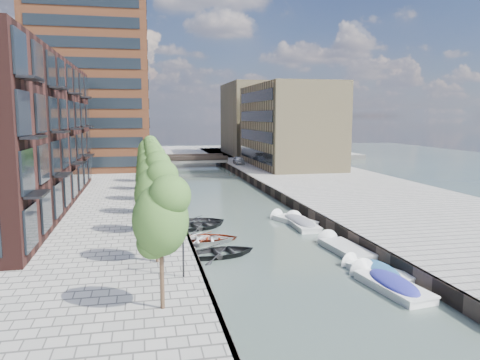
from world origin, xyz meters
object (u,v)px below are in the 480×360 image
object	(u,v)px
sloop_2	(211,241)
tree_5	(148,153)
sloop_3	(202,244)
motorboat_4	(292,220)
sloop_4	(200,229)
tree_6	(147,149)
motorboat_1	(301,224)
sloop_1	(201,223)
car	(239,160)
tree_3	(151,166)
motorboat_2	(342,249)
motorboat_0	(387,284)
motorboat_3	(375,271)
tree_0	(161,215)
tree_2	(153,176)
tree_1	(156,190)
bridge	(192,160)
tree_4	(149,159)
sloop_0	(222,256)

from	to	relation	value
sloop_2	tree_5	bearing A→B (deg)	20.94
sloop_3	motorboat_4	world-z (taller)	motorboat_4
sloop_3	sloop_4	world-z (taller)	sloop_3
tree_6	motorboat_4	xyz separation A→B (m)	(12.55, -22.43, -5.11)
tree_6	motorboat_1	distance (m)	27.82
sloop_1	car	bearing A→B (deg)	-9.01
motorboat_1	tree_3	bearing A→B (deg)	166.33
sloop_2	tree_3	bearing A→B (deg)	43.48
motorboat_2	car	world-z (taller)	car
tree_6	motorboat_1	xyz separation A→B (m)	(12.87, -24.13, -5.10)
motorboat_0	motorboat_3	size ratio (longest dim) A/B	1.16
tree_0	tree_2	distance (m)	14.00
tree_2	motorboat_0	bearing A→B (deg)	-41.93
sloop_3	motorboat_1	size ratio (longest dim) A/B	0.94
tree_3	motorboat_3	xyz separation A→B (m)	(13.14, -16.04, -5.12)
tree_1	motorboat_2	distance (m)	14.60
sloop_4	bridge	bearing A→B (deg)	-25.08
bridge	motorboat_1	xyz separation A→B (m)	(4.37, -50.13, -1.18)
motorboat_0	car	xyz separation A→B (m)	(3.79, 59.40, 1.50)
sloop_3	car	world-z (taller)	car
motorboat_1	car	distance (m)	44.33
sloop_1	motorboat_4	bearing A→B (deg)	-91.89
tree_3	tree_4	size ratio (longest dim) A/B	1.00
tree_2	motorboat_3	bearing A→B (deg)	-34.53
tree_5	sloop_2	bearing A→B (deg)	-77.92
bridge	motorboat_3	distance (m)	63.22
tree_4	motorboat_0	xyz separation A→B (m)	(12.66, -25.37, -5.08)
tree_0	sloop_4	distance (m)	19.93
tree_0	sloop_3	xyz separation A→B (m)	(3.53, 13.87, -5.31)
car	tree_6	bearing A→B (deg)	-127.35
sloop_1	sloop_3	size ratio (longest dim) A/B	0.84
tree_4	sloop_4	distance (m)	11.37
tree_1	motorboat_3	xyz separation A→B (m)	(13.14, -2.04, -5.12)
sloop_2	motorboat_2	bearing A→B (deg)	-108.05
tree_1	tree_2	world-z (taller)	same
tree_1	tree_4	world-z (taller)	same
tree_5	sloop_0	distance (m)	25.43
sloop_1	sloop_4	size ratio (longest dim) A/B	0.88
tree_2	sloop_4	distance (m)	8.20
tree_2	motorboat_0	size ratio (longest dim) A/B	1.04
tree_4	motorboat_2	xyz separation A→B (m)	(13.26, -17.82, -5.20)
sloop_1	sloop_4	distance (m)	2.14
sloop_3	sloop_4	bearing A→B (deg)	-2.61
tree_6	car	size ratio (longest dim) A/B	1.39
motorboat_2	motorboat_1	bearing A→B (deg)	92.91
sloop_1	motorboat_3	size ratio (longest dim) A/B	0.84
tree_1	bridge	bearing A→B (deg)	82.07
tree_2	sloop_3	size ratio (longest dim) A/B	1.21
tree_4	motorboat_0	world-z (taller)	tree_4
tree_1	sloop_0	xyz separation A→B (m)	(4.49, 3.54, -5.31)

